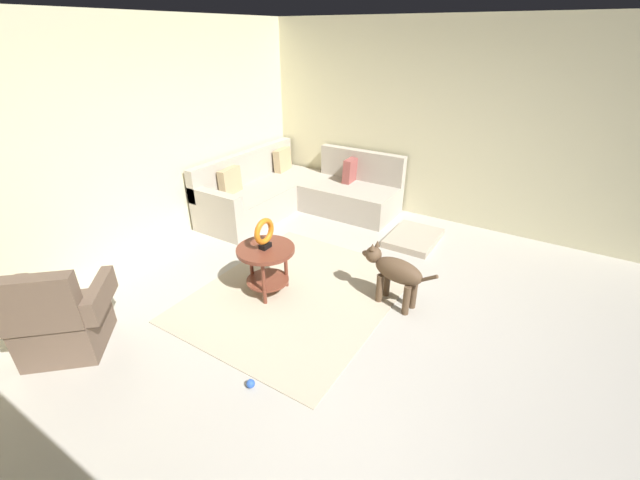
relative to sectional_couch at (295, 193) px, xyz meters
The scene contains 11 objects.
ground_plane 2.85m from the sectional_couch, 134.68° to the right, with size 6.00×6.00×0.10m, color #B7B2A8.
wall_back 2.44m from the sectional_couch, 155.09° to the left, with size 6.00×0.12×2.70m, color beige.
wall_right 2.47m from the sectional_couch, 64.81° to the right, with size 0.12×6.00×2.70m, color beige.
area_rug 2.28m from the sectional_couch, 144.49° to the right, with size 2.30×1.90×0.01m, color #BCAD93.
sectional_couch is the anchor object (origin of this frame).
armchair 3.60m from the sectional_couch, behind, with size 0.98×1.00×0.88m.
side_table 2.22m from the sectional_couch, 152.51° to the right, with size 0.60×0.60×0.54m.
torus_sculpture 2.26m from the sectional_couch, 152.51° to the right, with size 0.28×0.08×0.33m.
dog_bed_mat 1.95m from the sectional_couch, 90.36° to the right, with size 0.80×0.60×0.09m, color #B2A38E.
dog 2.66m from the sectional_couch, 122.94° to the right, with size 0.30×0.85×0.63m.
dog_toy_ball 3.53m from the sectional_couch, 150.67° to the right, with size 0.07×0.07×0.07m, color blue.
Camera 1 is at (-2.70, -1.37, 2.50)m, focal length 22.40 mm.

